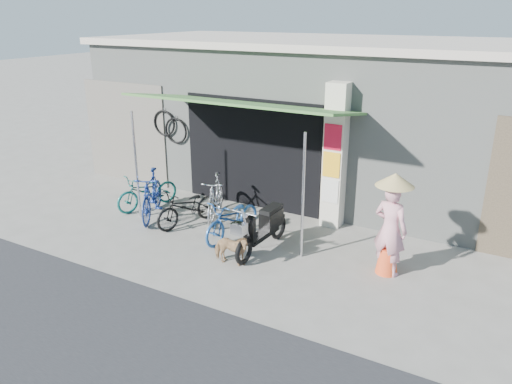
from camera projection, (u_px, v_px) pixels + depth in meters
The scene contains 13 objects.
ground at pixel (239, 262), 9.06m from camera, with size 80.00×80.00×0.00m, color gray.
bicycle_shop at pixel (342, 114), 12.62m from camera, with size 12.30×5.30×3.66m.
shop_pillar at pixel (335, 157), 10.17m from camera, with size 0.42×0.44×3.00m.
awning at pixel (241, 106), 9.95m from camera, with size 4.60×1.88×2.72m.
neighbour_left at pixel (126, 133), 13.04m from camera, with size 2.60×0.06×2.60m, color #6B665B.
bike_teal at pixel (148, 191), 11.41m from camera, with size 0.54×1.55×0.82m, color #16635B.
bike_blue at pixel (152, 195), 10.86m from camera, with size 0.49×1.74×1.04m, color navy.
bike_black at pixel (188, 207), 10.50m from camera, with size 0.54×1.54×0.81m, color black.
bike_silver at pixel (216, 198), 10.82m from camera, with size 0.45×1.61×0.97m, color silver.
bike_navy at pixel (233, 219), 9.88m from camera, with size 0.56×1.59×0.84m, color #205196.
street_dog at pixel (231, 249), 8.86m from camera, with size 0.33×0.72×0.61m, color #93784E.
moped at pixel (263, 228), 9.37m from camera, with size 0.50×1.76×0.99m.
nun at pixel (391, 225), 8.39m from camera, with size 0.67×0.64×1.82m.
Camera 1 is at (4.23, -6.90, 4.29)m, focal length 35.00 mm.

